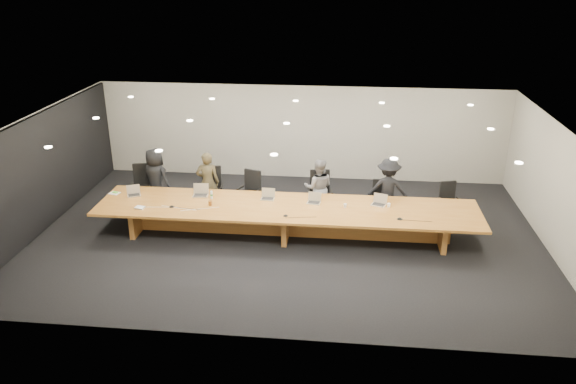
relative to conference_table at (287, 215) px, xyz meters
name	(u,v)px	position (x,y,z in m)	size (l,w,h in m)	color
ground	(287,235)	(0.00, 0.00, -0.52)	(12.00, 12.00, 0.00)	black
back_wall	(301,133)	(0.00, 4.00, 0.88)	(12.00, 0.02, 2.80)	silver
left_wall_panel	(42,173)	(-5.94, 0.00, 0.85)	(0.08, 7.84, 2.74)	black
conference_table	(287,215)	(0.00, 0.00, 0.00)	(9.00, 1.80, 0.75)	#935920
chair_far_left	(143,187)	(-3.94, 1.23, 0.08)	(0.61, 0.61, 1.20)	black
chair_left	(211,190)	(-2.11, 1.24, 0.08)	(0.61, 0.61, 1.19)	black
chair_mid_left	(249,192)	(-1.12, 1.27, 0.04)	(0.57, 0.57, 1.12)	black
chair_mid_right	(320,194)	(0.73, 1.20, 0.08)	(0.61, 0.61, 1.20)	black
chair_right	(381,200)	(2.26, 1.18, -0.01)	(0.52, 0.52, 1.02)	black
chair_far_right	(450,202)	(3.99, 1.31, -0.02)	(0.51, 0.51, 1.00)	black
person_a	(156,179)	(-3.59, 1.28, 0.30)	(0.80, 0.52, 1.64)	black
person_b	(208,182)	(-2.18, 1.19, 0.29)	(0.59, 0.39, 1.63)	#342D1C
person_c	(318,188)	(0.68, 1.24, 0.24)	(0.74, 0.58, 1.53)	slate
person_d	(388,189)	(2.43, 1.23, 0.28)	(1.04, 0.60, 1.61)	black
laptop_a	(134,191)	(-3.82, 0.28, 0.35)	(0.32, 0.23, 0.25)	tan
laptop_b	(200,190)	(-2.18, 0.43, 0.38)	(0.37, 0.27, 0.29)	tan
laptop_c	(268,194)	(-0.51, 0.40, 0.36)	(0.32, 0.23, 0.25)	#C4B796
laptop_d	(314,198)	(0.62, 0.27, 0.35)	(0.32, 0.23, 0.25)	#BDAF90
laptop_e	(379,200)	(2.15, 0.31, 0.36)	(0.33, 0.24, 0.26)	#C3AF95
water_bottle	(212,195)	(-1.87, 0.30, 0.32)	(0.06, 0.06, 0.19)	silver
amber_mug	(210,203)	(-1.81, -0.10, 0.28)	(0.09, 0.09, 0.11)	brown
paper_cup_near	(345,206)	(1.37, 0.10, 0.27)	(0.07, 0.07, 0.09)	silver
paper_cup_far	(389,205)	(2.39, 0.23, 0.27)	(0.08, 0.08, 0.09)	white
notepad	(115,193)	(-4.35, 0.36, 0.24)	(0.25, 0.20, 0.01)	white
lime_gadget	(115,192)	(-4.34, 0.38, 0.25)	(0.14, 0.08, 0.02)	#5DC133
av_box	(140,208)	(-3.41, -0.45, 0.25)	(0.22, 0.16, 0.03)	#B5B6BB
mic_left	(172,206)	(-2.69, -0.30, 0.25)	(0.13, 0.13, 0.03)	black
mic_center	(286,215)	(0.03, -0.52, 0.24)	(0.12, 0.12, 0.03)	black
mic_right	(400,219)	(2.59, -0.43, 0.25)	(0.14, 0.14, 0.03)	black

